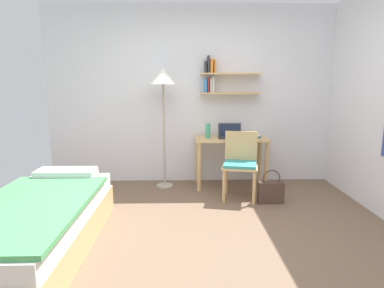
{
  "coord_description": "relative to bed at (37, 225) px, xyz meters",
  "views": [
    {
      "loc": [
        -0.19,
        -2.86,
        1.48
      ],
      "look_at": [
        -0.11,
        0.51,
        0.85
      ],
      "focal_mm": 30.51,
      "sensor_mm": 36.0,
      "label": 1
    }
  ],
  "objects": [
    {
      "name": "standing_lamp",
      "position": [
        1.03,
        1.81,
        1.25
      ],
      "size": [
        0.39,
        0.39,
        1.69
      ],
      "color": "#B2A893",
      "rests_on": "ground_plane"
    },
    {
      "name": "handbag",
      "position": [
        2.39,
        1.11,
        -0.09
      ],
      "size": [
        0.32,
        0.11,
        0.43
      ],
      "color": "#4C382D",
      "rests_on": "ground_plane"
    },
    {
      "name": "wall_back",
      "position": [
        1.51,
        2.14,
        1.07
      ],
      "size": [
        4.4,
        0.27,
        2.6
      ],
      "color": "white",
      "rests_on": "ground_plane"
    },
    {
      "name": "desk",
      "position": [
        1.99,
        1.81,
        0.33
      ],
      "size": [
        1.03,
        0.51,
        0.72
      ],
      "color": "tan",
      "rests_on": "ground_plane"
    },
    {
      "name": "ground_plane",
      "position": [
        1.5,
        0.11,
        -0.24
      ],
      "size": [
        5.28,
        5.28,
        0.0
      ],
      "primitive_type": "plane",
      "color": "brown"
    },
    {
      "name": "laptop",
      "position": [
        1.97,
        1.82,
        0.53
      ],
      "size": [
        0.34,
        0.21,
        0.2
      ],
      "color": "#2D2D33",
      "rests_on": "desk"
    },
    {
      "name": "bed",
      "position": [
        0.0,
        0.0,
        0.0
      ],
      "size": [
        0.93,
        2.03,
        0.54
      ],
      "color": "tan",
      "rests_on": "ground_plane"
    },
    {
      "name": "book_stack",
      "position": [
        2.32,
        1.86,
        0.5
      ],
      "size": [
        0.19,
        0.25,
        0.04
      ],
      "color": "#3384C6",
      "rests_on": "desk"
    },
    {
      "name": "desk_chair",
      "position": [
        2.04,
        1.34,
        0.24
      ],
      "size": [
        0.52,
        0.5,
        0.86
      ],
      "color": "tan",
      "rests_on": "ground_plane"
    },
    {
      "name": "water_bottle",
      "position": [
        1.65,
        1.78,
        0.58
      ],
      "size": [
        0.07,
        0.07,
        0.21
      ],
      "primitive_type": "cylinder",
      "color": "#42A87F",
      "rests_on": "desk"
    }
  ]
}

